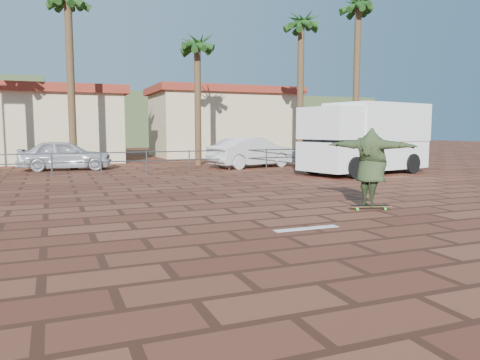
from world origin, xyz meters
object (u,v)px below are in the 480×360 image
object	(u,v)px
campervan	(366,137)
car_white	(252,152)
longboard	(370,206)
skateboarder	(371,167)
car_silver	(65,155)

from	to	relation	value
campervan	car_white	bearing A→B (deg)	109.94
campervan	longboard	bearing A→B (deg)	-139.48
skateboarder	car_white	world-z (taller)	skateboarder
campervan	car_white	world-z (taller)	campervan
skateboarder	campervan	bearing A→B (deg)	-60.23
skateboarder	campervan	size ratio (longest dim) A/B	0.37
skateboarder	car_silver	bearing A→B (deg)	0.01
skateboarder	car_silver	distance (m)	16.25
campervan	car_white	size ratio (longest dim) A/B	1.36
car_silver	longboard	bearing A→B (deg)	-150.22
skateboarder	car_white	bearing A→B (deg)	-34.70
car_silver	car_white	bearing A→B (deg)	-96.69
longboard	car_silver	xyz separation A→B (m)	(-6.65, 14.82, 0.65)
longboard	skateboarder	size ratio (longest dim) A/B	0.44
longboard	car_silver	bearing A→B (deg)	130.01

